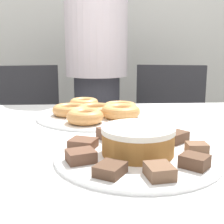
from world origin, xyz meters
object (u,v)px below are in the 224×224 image
at_px(office_chair_left, 26,154).
at_px(frosted_cake, 138,140).
at_px(office_chair_right, 169,151).
at_px(plate_cake, 138,156).
at_px(person_standing, 97,67).
at_px(plate_donuts, 96,115).

xyz_separation_m(office_chair_left, frosted_cake, (0.47, -1.00, 0.38)).
relative_size(office_chair_right, plate_cake, 2.47).
xyz_separation_m(person_standing, plate_cake, (0.08, -1.10, -0.12)).
xyz_separation_m(person_standing, plate_donuts, (-0.01, -0.69, -0.12)).
bearing_deg(office_chair_left, person_standing, 3.89).
bearing_deg(plate_donuts, office_chair_left, 122.71).
bearing_deg(person_standing, office_chair_left, -166.41).
bearing_deg(plate_cake, plate_donuts, 102.49).
height_order(person_standing, office_chair_left, person_standing).
relative_size(office_chair_left, plate_cake, 2.47).
bearing_deg(office_chair_right, plate_cake, -94.63).
height_order(office_chair_left, plate_cake, office_chair_left).
bearing_deg(plate_cake, person_standing, 94.05).
distance_m(person_standing, office_chair_left, 0.62).
distance_m(plate_cake, frosted_cake, 0.04).
relative_size(office_chair_left, plate_donuts, 2.24).
bearing_deg(person_standing, frosted_cake, -85.95).
xyz_separation_m(office_chair_right, plate_donuts, (-0.41, -0.59, 0.34)).
distance_m(person_standing, plate_cake, 1.11).
height_order(office_chair_right, frosted_cake, office_chair_right).
relative_size(plate_donuts, frosted_cake, 2.50).
relative_size(person_standing, plate_cake, 4.64).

